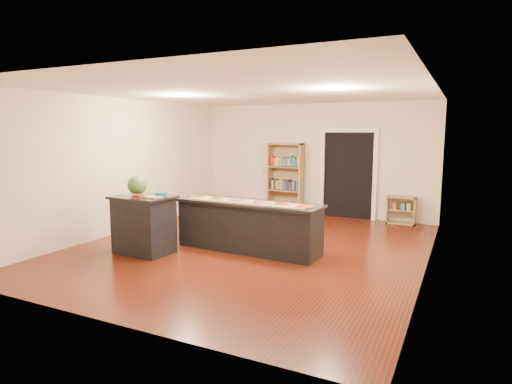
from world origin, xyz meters
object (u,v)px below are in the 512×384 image
at_px(bookshelf, 285,179).
at_px(side_counter, 144,224).
at_px(watermelon, 137,185).
at_px(waste_bin, 308,210).
at_px(low_shelf, 401,210).
at_px(kitchen_island, 248,226).

bearing_deg(bookshelf, side_counter, -100.61).
relative_size(bookshelf, watermelon, 5.37).
bearing_deg(waste_bin, bookshelf, 167.42).
bearing_deg(low_shelf, waste_bin, -175.41).
height_order(kitchen_island, watermelon, watermelon).
height_order(waste_bin, watermelon, watermelon).
bearing_deg(watermelon, bookshelf, 76.61).
relative_size(kitchen_island, low_shelf, 4.20).
relative_size(kitchen_island, side_counter, 2.63).
relative_size(kitchen_island, watermelon, 7.94).
bearing_deg(kitchen_island, watermelon, -151.54).
xyz_separation_m(bookshelf, watermelon, (-1.03, -4.35, 0.27)).
xyz_separation_m(low_shelf, waste_bin, (-2.19, -0.18, -0.15)).
relative_size(kitchen_island, bookshelf, 1.48).
bearing_deg(kitchen_island, waste_bin, 93.87).
height_order(bookshelf, watermelon, bookshelf).
distance_m(side_counter, bookshelf, 4.54).
distance_m(side_counter, low_shelf, 5.80).
bearing_deg(waste_bin, low_shelf, 4.59).
bearing_deg(side_counter, low_shelf, 53.44).
xyz_separation_m(bookshelf, low_shelf, (2.87, 0.02, -0.59)).
xyz_separation_m(low_shelf, watermelon, (-3.90, -4.37, 0.86)).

